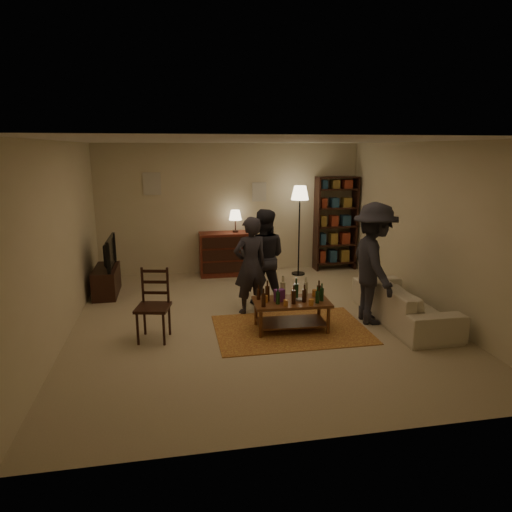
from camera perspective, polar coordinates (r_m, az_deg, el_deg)
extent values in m
plane|color=#C6B793|center=(7.11, 0.21, -8.10)|extent=(6.00, 6.00, 0.00)
plane|color=beige|center=(9.66, -3.14, 5.89)|extent=(5.50, 0.00, 5.50)
plane|color=beige|center=(6.79, -23.24, 1.65)|extent=(0.00, 6.00, 6.00)
plane|color=beige|center=(7.73, 20.71, 3.18)|extent=(0.00, 6.00, 6.00)
plane|color=beige|center=(3.92, 8.52, -5.38)|extent=(5.50, 0.00, 5.50)
plane|color=white|center=(6.62, 0.23, 14.22)|extent=(6.00, 6.00, 0.00)
cube|color=beige|center=(9.51, -12.88, 8.80)|extent=(0.35, 0.03, 0.45)
cube|color=beige|center=(9.70, 0.40, 8.02)|extent=(0.30, 0.03, 0.40)
cube|color=brown|center=(6.80, 4.39, -9.12)|extent=(2.20, 1.50, 0.01)
cube|color=brown|center=(6.65, 4.45, -5.76)|extent=(1.12, 0.64, 0.04)
cube|color=brown|center=(6.76, 4.41, -8.23)|extent=(1.01, 0.54, 0.02)
cylinder|color=brown|center=(6.42, 0.60, -8.56)|extent=(0.05, 0.05, 0.41)
cylinder|color=brown|center=(6.63, 9.02, -8.00)|extent=(0.05, 0.05, 0.41)
cylinder|color=brown|center=(6.86, -0.01, -7.09)|extent=(0.05, 0.05, 0.41)
cylinder|color=brown|center=(7.06, 7.88, -6.63)|extent=(0.05, 0.05, 0.41)
cylinder|color=orange|center=(6.55, 1.20, -5.39)|extent=(0.07, 0.07, 0.10)
cylinder|color=orange|center=(6.41, 3.74, -5.87)|extent=(0.07, 0.07, 0.09)
cylinder|color=orange|center=(6.84, 4.68, -4.56)|extent=(0.07, 0.07, 0.11)
cylinder|color=orange|center=(6.47, 6.90, -5.75)|extent=(0.07, 0.07, 0.09)
cylinder|color=orange|center=(6.86, 7.31, -4.61)|extent=(0.07, 0.07, 0.10)
cube|color=#6D3187|center=(6.60, 2.90, -4.89)|extent=(0.16, 0.12, 0.18)
cylinder|color=gray|center=(6.65, 5.51, -5.50)|extent=(0.12, 0.12, 0.03)
cube|color=black|center=(6.44, -12.75, -6.31)|extent=(0.52, 0.52, 0.04)
cylinder|color=black|center=(6.41, -14.58, -8.80)|extent=(0.04, 0.04, 0.46)
cylinder|color=black|center=(6.32, -11.46, -8.95)|extent=(0.04, 0.04, 0.46)
cylinder|color=black|center=(6.73, -13.76, -7.68)|extent=(0.04, 0.04, 0.46)
cylinder|color=black|center=(6.64, -10.78, -7.80)|extent=(0.04, 0.04, 0.46)
cube|color=black|center=(6.52, -12.50, -3.46)|extent=(0.35, 0.10, 0.52)
cube|color=black|center=(8.71, -18.18, -2.99)|extent=(0.40, 1.00, 0.50)
imported|color=black|center=(8.58, -18.30, 0.41)|extent=(0.13, 0.97, 0.56)
cube|color=brown|center=(9.52, -4.04, 0.27)|extent=(1.00, 0.48, 0.90)
cube|color=black|center=(9.34, -3.84, -1.45)|extent=(0.92, 0.02, 0.22)
cube|color=black|center=(9.28, -3.87, 0.10)|extent=(0.92, 0.02, 0.22)
cube|color=black|center=(9.22, -3.89, 1.68)|extent=(0.92, 0.02, 0.22)
cylinder|color=black|center=(9.46, -2.58, 3.10)|extent=(0.12, 0.12, 0.04)
cylinder|color=black|center=(9.44, -2.59, 3.88)|extent=(0.02, 0.02, 0.22)
cone|color=#FFE5B2|center=(9.41, -2.60, 5.14)|extent=(0.26, 0.26, 0.20)
cube|color=black|center=(9.90, 7.58, 3.93)|extent=(0.04, 0.34, 2.00)
cube|color=black|center=(10.20, 12.19, 4.02)|extent=(0.04, 0.34, 2.00)
cube|color=black|center=(10.21, 9.73, -0.73)|extent=(0.90, 0.34, 0.03)
cube|color=black|center=(10.13, 9.82, 1.47)|extent=(0.90, 0.34, 0.03)
cube|color=black|center=(10.05, 9.91, 3.70)|extent=(0.90, 0.34, 0.03)
cube|color=black|center=(9.99, 10.00, 5.96)|extent=(0.90, 0.34, 0.03)
cube|color=black|center=(9.95, 10.09, 8.24)|extent=(0.90, 0.34, 0.03)
cube|color=black|center=(9.93, 10.15, 9.68)|extent=(0.90, 0.34, 0.03)
cube|color=#963620|center=(10.08, 8.16, -0.01)|extent=(0.12, 0.22, 0.26)
cube|color=navy|center=(10.16, 9.50, 0.05)|extent=(0.15, 0.22, 0.26)
cube|color=olive|center=(10.26, 10.91, 0.11)|extent=(0.18, 0.22, 0.26)
cube|color=navy|center=(10.00, 8.23, 2.16)|extent=(0.12, 0.22, 0.24)
cube|color=olive|center=(10.08, 9.58, 2.21)|extent=(0.15, 0.22, 0.24)
cube|color=#963620|center=(10.18, 11.01, 2.25)|extent=(0.18, 0.22, 0.24)
cube|color=olive|center=(9.93, 8.31, 4.37)|extent=(0.12, 0.22, 0.22)
cube|color=#963620|center=(10.01, 9.67, 4.40)|extent=(0.15, 0.22, 0.22)
cube|color=navy|center=(10.11, 11.11, 4.42)|extent=(0.18, 0.22, 0.22)
cube|color=#963620|center=(9.88, 8.38, 6.61)|extent=(0.12, 0.22, 0.20)
cube|color=navy|center=(9.96, 9.75, 6.61)|extent=(0.15, 0.22, 0.20)
cube|color=olive|center=(10.06, 11.21, 6.61)|extent=(0.18, 0.22, 0.20)
cube|color=navy|center=(9.84, 8.46, 8.86)|extent=(0.12, 0.22, 0.18)
cube|color=olive|center=(9.93, 9.84, 8.85)|extent=(0.15, 0.22, 0.18)
cube|color=#963620|center=(10.02, 11.31, 8.83)|extent=(0.18, 0.22, 0.18)
cylinder|color=black|center=(9.68, 5.29, -2.20)|extent=(0.28, 0.28, 0.03)
cylinder|color=black|center=(9.50, 5.40, 2.55)|extent=(0.03, 0.03, 1.66)
cone|color=#FFE5B2|center=(9.37, 5.52, 7.87)|extent=(0.36, 0.36, 0.28)
imported|color=beige|center=(7.37, 17.96, -5.47)|extent=(0.81, 2.08, 0.61)
imported|color=#28272F|center=(7.23, -0.71, -1.21)|extent=(0.65, 0.51, 1.57)
imported|color=#25262D|center=(7.65, 0.89, -0.16)|extent=(0.93, 0.81, 1.63)
imported|color=#25252C|center=(7.03, 14.49, -0.94)|extent=(0.77, 1.23, 1.83)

